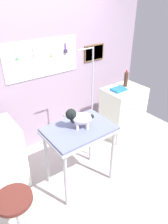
{
  "coord_description": "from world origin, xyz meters",
  "views": [
    {
      "loc": [
        -1.33,
        -1.63,
        2.34
      ],
      "look_at": [
        -0.04,
        0.11,
        1.1
      ],
      "focal_mm": 34.1,
      "sensor_mm": 36.0,
      "label": 1
    }
  ],
  "objects_px": {
    "grooming_table": "(79,135)",
    "soda_bottle": "(126,79)",
    "grooming_arm": "(91,112)",
    "cabinet_right": "(122,111)",
    "stool": "(15,205)",
    "dog": "(79,118)"
  },
  "relations": [
    {
      "from": "dog",
      "to": "stool",
      "type": "relative_size",
      "value": 0.56
    },
    {
      "from": "dog",
      "to": "cabinet_right",
      "type": "relative_size",
      "value": 0.39
    },
    {
      "from": "stool",
      "to": "soda_bottle",
      "type": "relative_size",
      "value": 2.2
    },
    {
      "from": "grooming_arm",
      "to": "cabinet_right",
      "type": "xyz_separation_m",
      "value": [
        0.85,
        0.17,
        -0.36
      ]
    },
    {
      "from": "grooming_arm",
      "to": "soda_bottle",
      "type": "relative_size",
      "value": 6.12
    },
    {
      "from": "cabinet_right",
      "to": "stool",
      "type": "height_order",
      "value": "cabinet_right"
    },
    {
      "from": "grooming_arm",
      "to": "dog",
      "type": "xyz_separation_m",
      "value": [
        -0.44,
        -0.31,
        0.21
      ]
    },
    {
      "from": "stool",
      "to": "dog",
      "type": "bearing_deg",
      "value": 16.15
    },
    {
      "from": "grooming_arm",
      "to": "cabinet_right",
      "type": "height_order",
      "value": "grooming_arm"
    },
    {
      "from": "cabinet_right",
      "to": "soda_bottle",
      "type": "distance_m",
      "value": 0.59
    },
    {
      "from": "stool",
      "to": "soda_bottle",
      "type": "distance_m",
      "value": 2.54
    },
    {
      "from": "grooming_table",
      "to": "dog",
      "type": "bearing_deg",
      "value": 111.26
    },
    {
      "from": "grooming_arm",
      "to": "cabinet_right",
      "type": "distance_m",
      "value": 0.94
    },
    {
      "from": "grooming_arm",
      "to": "dog",
      "type": "distance_m",
      "value": 0.58
    },
    {
      "from": "grooming_table",
      "to": "soda_bottle",
      "type": "relative_size",
      "value": 3.12
    },
    {
      "from": "grooming_arm",
      "to": "grooming_table",
      "type": "bearing_deg",
      "value": -144.16
    },
    {
      "from": "grooming_table",
      "to": "grooming_arm",
      "type": "xyz_separation_m",
      "value": [
        0.44,
        0.32,
        0.03
      ]
    },
    {
      "from": "grooming_table",
      "to": "dog",
      "type": "xyz_separation_m",
      "value": [
        -0.0,
        0.01,
        0.25
      ]
    },
    {
      "from": "stool",
      "to": "soda_bottle",
      "type": "height_order",
      "value": "soda_bottle"
    },
    {
      "from": "grooming_arm",
      "to": "stool",
      "type": "distance_m",
      "value": 1.56
    },
    {
      "from": "dog",
      "to": "soda_bottle",
      "type": "distance_m",
      "value": 1.48
    },
    {
      "from": "grooming_arm",
      "to": "soda_bottle",
      "type": "bearing_deg",
      "value": 14.38
    }
  ]
}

